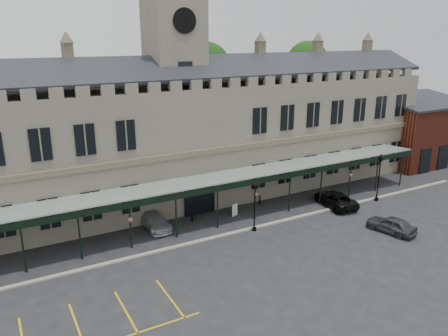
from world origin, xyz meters
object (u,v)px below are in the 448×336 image
station_building (178,139)px  traffic_cone (377,221)px  lamp_post_right (379,173)px  sign_board (235,210)px  lamp_post_mid (255,202)px  car_right_a (391,225)px  car_taxi (154,221)px  clock_tower (175,73)px  car_van (335,199)px

station_building → traffic_cone: bearing=-48.7°
lamp_post_right → sign_board: (-15.12, 3.78, -2.47)m
lamp_post_right → traffic_cone: size_ratio=8.05×
station_building → sign_board: 9.61m
lamp_post_mid → car_right_a: (10.41, -6.13, -2.02)m
lamp_post_right → car_taxi: lamp_post_right is taller
traffic_cone → car_taxi: 20.44m
clock_tower → car_van: bearing=-37.4°
lamp_post_mid → sign_board: 4.30m
lamp_post_mid → car_taxi: (-7.59, 4.90, -2.07)m
lamp_post_mid → lamp_post_right: 15.28m
clock_tower → car_van: (13.00, -9.93, -12.37)m
traffic_cone → car_right_a: bearing=-97.9°
sign_board → lamp_post_mid: bearing=-109.9°
station_building → sign_board: station_building is taller
station_building → lamp_post_right: bearing=-31.3°
clock_tower → lamp_post_right: 23.25m
lamp_post_mid → lamp_post_right: size_ratio=0.90×
clock_tower → car_taxi: (-5.00, -6.00, -12.43)m
lamp_post_right → car_right_a: bearing=-128.7°
station_building → lamp_post_right: (17.87, -10.87, -3.41)m
car_right_a → lamp_post_mid: bearing=-44.3°
sign_board → car_van: size_ratio=0.23×
car_taxi → car_van: 18.43m
traffic_cone → car_van: size_ratio=0.12×
traffic_cone → car_right_a: (-0.26, -1.85, 0.42)m
lamp_post_mid → traffic_cone: size_ratio=7.26×
car_van → car_right_a: 7.10m
lamp_post_mid → car_right_a: size_ratio=1.08×
station_building → sign_board: size_ratio=49.68×
lamp_post_mid → car_van: lamp_post_mid is taller
car_right_a → car_van: bearing=-103.7°
car_van → car_right_a: car_van is taller
car_taxi → car_right_a: bearing=-33.3°
station_building → traffic_cone: size_ratio=93.77×
station_building → car_taxi: (-5.00, -5.91, -5.78)m
station_building → sign_board: (2.75, -7.09, -5.88)m
traffic_cone → car_taxi: (-18.26, 9.19, 0.37)m
sign_board → car_right_a: bearing=-61.3°
lamp_post_mid → sign_board: size_ratio=3.85×
traffic_cone → car_right_a: size_ratio=0.15×
clock_tower → traffic_cone: clock_tower is taller
clock_tower → lamp_post_right: size_ratio=4.81×
clock_tower → car_van: clock_tower is taller
sign_board → car_taxi: (-7.75, 1.18, 0.09)m
traffic_cone → car_taxi: car_taxi is taller
lamp_post_right → lamp_post_mid: bearing=179.8°
lamp_post_right → car_van: 5.49m
station_building → lamp_post_right: size_ratio=11.64×
lamp_post_mid → sign_board: bearing=87.6°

